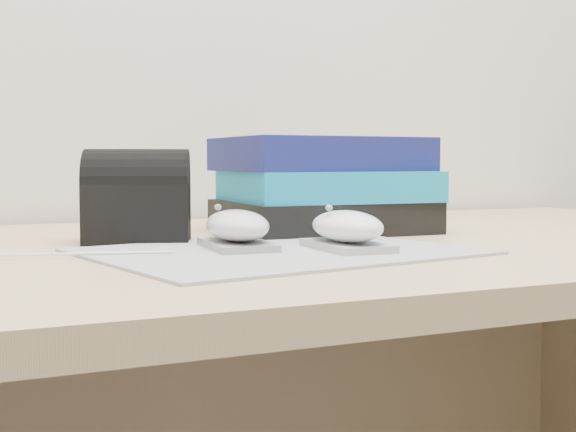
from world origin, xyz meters
name	(u,v)px	position (x,y,z in m)	size (l,w,h in m)	color
desk	(261,415)	(0.00, 1.64, 0.50)	(1.60, 0.80, 0.73)	tan
mousepad	(278,252)	(-0.05, 1.47, 0.73)	(0.38, 0.30, 0.00)	gray
mouse_rear	(237,229)	(-0.09, 1.50, 0.75)	(0.08, 0.12, 0.05)	gray
mouse_front	(347,230)	(0.02, 1.44, 0.75)	(0.07, 0.12, 0.05)	#A4A4A6
usb_cable	(63,254)	(-0.27, 1.52, 0.73)	(0.00, 0.00, 0.22)	white
book_stack	(323,186)	(0.11, 1.67, 0.79)	(0.27, 0.22, 0.13)	black
pouch	(138,197)	(-0.16, 1.64, 0.78)	(0.15, 0.12, 0.11)	black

